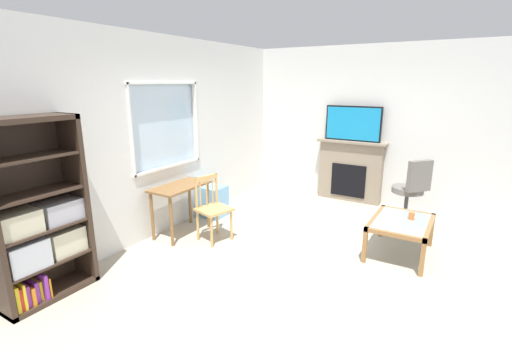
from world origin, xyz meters
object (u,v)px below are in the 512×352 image
Objects in this scene: desk_under_window at (180,194)px; office_chair at (412,187)px; coffee_table at (401,225)px; bookshelf at (37,224)px; wooden_chair at (212,208)px; fireplace at (350,171)px; plastic_drawer_unit at (213,201)px; sippy_cup at (412,216)px; tv at (353,124)px.

desk_under_window is 0.88× the size of office_chair.
coffee_table is at bearing -71.63° from desk_under_window.
coffee_table is at bearing -45.84° from bookshelf.
fireplace is (2.70, -1.10, 0.10)m from wooden_chair.
desk_under_window is 0.88m from plastic_drawer_unit.
desk_under_window reaches higher than sippy_cup.
office_chair is 1.04× the size of coffee_table.
tv reaches higher than wooden_chair.
sippy_cup is at bearing -67.90° from wooden_chair.
tv is at bearing -22.34° from wooden_chair.
bookshelf is 5.01m from tv.
bookshelf is 20.40× the size of sippy_cup.
fireplace is 1.28× the size of coffee_table.
bookshelf is 4.12m from coffee_table.
plastic_drawer_unit is 0.52× the size of coffee_table.
office_chair is (2.18, -2.23, 0.09)m from wooden_chair.
wooden_chair is (1.98, -0.63, -0.32)m from bookshelf.
plastic_drawer_unit reaches higher than coffee_table.
wooden_chair is 0.95m from plastic_drawer_unit.
coffee_table is (0.14, -2.88, 0.14)m from plastic_drawer_unit.
wooden_chair is 0.73× the size of fireplace.
plastic_drawer_unit is at bearing 37.56° from wooden_chair.
desk_under_window is at bearing 109.66° from sippy_cup.
fireplace is at bearing 37.30° from sippy_cup.
tv is at bearing -40.62° from plastic_drawer_unit.
sippy_cup is at bearing -142.41° from tv.
bookshelf is 5.06m from office_chair.
fireplace is at bearing -22.21° from wooden_chair.
bookshelf reaches higher than coffee_table.
tv reaches higher than desk_under_window.
coffee_table is 10.71× the size of sippy_cup.
office_chair reaches higher than plastic_drawer_unit.
fireplace is 2.20m from coffee_table.
coffee_table is (0.87, -2.31, -0.07)m from wooden_chair.
wooden_chair is 2.47m from coffee_table.
fireplace is (2.76, -1.62, -0.04)m from desk_under_window.
plastic_drawer_unit is 2.88m from coffee_table.
tv reaches higher than coffee_table.
bookshelf is at bearing 145.56° from office_chair.
wooden_chair reaches higher than sippy_cup.
sippy_cup is (-1.72, -1.31, -0.06)m from fireplace.
plastic_drawer_unit is at bearing 139.65° from fireplace.
wooden_chair is 3.12m from office_chair.
coffee_table is (-1.82, -1.21, -0.17)m from fireplace.
desk_under_window is at bearing 149.51° from tv.
bookshelf reaches higher than sippy_cup.
coffee_table is at bearing -176.45° from office_chair.
office_chair reaches higher than sippy_cup.
bookshelf reaches higher than desk_under_window.
wooden_chair is at bearing -17.56° from bookshelf.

